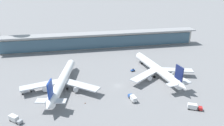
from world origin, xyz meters
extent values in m
plane|color=slate|center=(0.00, 0.00, 0.00)|extent=(1200.00, 1200.00, 0.00)
cylinder|color=white|center=(-33.85, 4.44, 5.27)|extent=(16.13, 52.70, 5.55)
cone|color=white|center=(-28.05, 32.40, 5.27)|extent=(6.34, 6.00, 5.44)
cone|color=white|center=(-39.59, -23.25, 5.82)|extent=(6.14, 7.00, 5.00)
cube|color=black|center=(-28.69, 29.29, 6.24)|extent=(4.55, 3.10, 0.67)
cube|color=#B7BABF|center=(-46.55, 2.14, 4.29)|extent=(24.71, 11.85, 0.67)
cube|color=#B7BABF|center=(-23.11, -2.73, 4.29)|extent=(22.69, 19.49, 0.67)
cylinder|color=silver|center=(-43.85, 1.00, 2.38)|extent=(3.82, 4.56, 3.06)
cylinder|color=silver|center=(-26.04, -2.69, 2.38)|extent=(3.82, 4.56, 3.06)
cube|color=#193899|center=(-38.61, -18.53, 12.35)|extent=(2.02, 6.70, 8.62)
cube|color=#B7BABF|center=(-38.81, -19.47, 6.10)|extent=(15.86, 7.24, 0.48)
cylinder|color=black|center=(-37.43, 2.25, 0.67)|extent=(1.40, 1.55, 1.34)
cylinder|color=black|center=(-31.43, 1.00, 0.67)|extent=(1.40, 1.55, 1.34)
cylinder|color=black|center=(-29.57, 25.07, 0.67)|extent=(1.40, 1.55, 1.34)
cylinder|color=white|center=(29.68, 9.71, 5.27)|extent=(14.05, 52.87, 5.55)
cone|color=white|center=(25.03, 37.88, 5.27)|extent=(6.18, 5.82, 5.44)
cone|color=white|center=(34.28, -18.20, 5.82)|extent=(5.93, 6.84, 5.00)
cube|color=black|center=(25.55, 34.74, 6.24)|extent=(4.48, 2.95, 0.67)
cube|color=#B7BABF|center=(18.65, 2.99, 4.29)|extent=(23.07, 18.85, 0.67)
cube|color=#B7BABF|center=(42.27, 6.88, 4.29)|extent=(24.69, 12.73, 0.67)
cylinder|color=silver|center=(21.58, 2.90, 2.38)|extent=(3.68, 4.47, 3.06)
cylinder|color=silver|center=(39.53, 5.86, 2.38)|extent=(3.68, 4.47, 3.06)
cube|color=#141E51|center=(33.49, -13.44, 12.35)|extent=(1.75, 6.72, 8.62)
cube|color=#B7BABF|center=(33.65, -14.39, 6.10)|extent=(15.80, 6.65, 0.48)
cylinder|color=black|center=(27.12, 6.37, 0.67)|extent=(1.35, 1.51, 1.34)
cylinder|color=black|center=(33.17, 7.37, 0.67)|extent=(1.35, 1.51, 1.34)
cylinder|color=black|center=(26.25, 30.49, 0.67)|extent=(1.35, 1.51, 1.34)
cube|color=gray|center=(-52.41, 3.26, 1.20)|extent=(2.55, 2.82, 1.50)
cube|color=black|center=(-51.67, 3.57, 1.50)|extent=(0.92, 1.95, 0.70)
cube|color=silver|center=(-56.19, 1.66, 1.85)|extent=(5.13, 3.91, 2.50)
cylinder|color=black|center=(-53.56, 3.92, 0.45)|extent=(0.94, 0.61, 0.90)
cylinder|color=black|center=(-52.74, 1.97, 0.45)|extent=(0.94, 0.61, 0.90)
cylinder|color=black|center=(-57.98, 2.05, 0.45)|extent=(0.94, 0.61, 0.90)
cylinder|color=black|center=(-57.16, 0.10, 0.45)|extent=(0.94, 0.61, 0.90)
cube|color=#B21E1E|center=(36.52, -33.27, 1.20)|extent=(2.60, 2.84, 1.50)
cube|color=black|center=(37.25, -33.60, 1.50)|extent=(0.97, 1.93, 0.70)
cube|color=silver|center=(32.79, -31.55, 1.85)|extent=(5.14, 4.01, 2.50)
cylinder|color=black|center=(36.23, -31.97, 0.45)|extent=(0.93, 0.63, 0.90)
cylinder|color=black|center=(35.35, -33.89, 0.45)|extent=(0.93, 0.63, 0.90)
cylinder|color=black|center=(31.87, -29.97, 0.45)|extent=(0.93, 0.63, 0.90)
cylinder|color=black|center=(30.99, -31.89, 0.45)|extent=(0.93, 0.63, 0.90)
cube|color=#234C9E|center=(4.12, -14.65, 1.20)|extent=(2.57, 2.16, 1.50)
cube|color=black|center=(3.99, -13.86, 1.50)|extent=(2.06, 0.46, 0.70)
cube|color=silver|center=(4.80, -18.70, 1.85)|extent=(3.03, 4.92, 2.50)
cylinder|color=black|center=(3.21, -15.62, 0.45)|extent=(0.43, 0.93, 0.90)
cylinder|color=black|center=(5.30, -15.27, 0.45)|extent=(0.43, 0.93, 0.90)
cylinder|color=black|center=(4.00, -20.35, 0.45)|extent=(0.43, 0.93, 0.90)
cylinder|color=black|center=(6.09, -20.00, 0.45)|extent=(0.43, 0.93, 0.90)
cube|color=yellow|center=(41.05, 0.17, 1.20)|extent=(2.77, 2.46, 1.50)
cube|color=black|center=(40.79, 0.93, 1.50)|extent=(1.99, 0.80, 0.70)
cube|color=silver|center=(42.41, -3.70, 1.85)|extent=(3.70, 5.10, 2.50)
cylinder|color=black|center=(40.32, -0.93, 0.45)|extent=(0.56, 0.94, 0.90)
cylinder|color=black|center=(42.32, -0.23, 0.45)|extent=(0.56, 0.94, 0.90)
cylinder|color=black|center=(41.91, -5.46, 0.45)|extent=(0.56, 0.94, 0.90)
cylinder|color=black|center=(43.91, -4.76, 0.45)|extent=(0.56, 0.94, 0.90)
cube|color=#234C9E|center=(15.37, 19.00, 0.90)|extent=(3.14, 2.35, 0.90)
cube|color=black|center=(15.65, 19.10, 1.70)|extent=(0.89, 0.89, 0.70)
cylinder|color=black|center=(14.68, 18.00, 0.45)|extent=(0.94, 0.56, 0.90)
cylinder|color=black|center=(14.21, 19.35, 0.45)|extent=(0.94, 0.56, 0.90)
cylinder|color=black|center=(16.53, 18.66, 0.45)|extent=(0.94, 0.56, 0.90)
cylinder|color=black|center=(16.05, 20.00, 0.45)|extent=(0.94, 0.56, 0.90)
cube|color=gray|center=(-52.93, -26.94, 1.20)|extent=(2.85, 2.92, 1.50)
cube|color=black|center=(-52.31, -27.44, 1.50)|extent=(1.40, 1.68, 0.70)
cube|color=silver|center=(-56.12, -24.36, 1.85)|extent=(5.02, 4.68, 2.50)
cylinder|color=black|center=(-52.89, -25.61, 0.45)|extent=(0.88, 0.78, 0.90)
cylinder|color=black|center=(-54.22, -27.26, 0.45)|extent=(0.88, 0.78, 0.90)
cylinder|color=black|center=(-56.62, -22.59, 0.45)|extent=(0.88, 0.78, 0.90)
cylinder|color=black|center=(-57.95, -24.24, 0.45)|extent=(0.88, 0.78, 0.90)
cube|color=#B2ADA3|center=(0.00, 77.98, 7.00)|extent=(186.39, 8.00, 14.00)
cube|color=#3D5B70|center=(0.00, 73.68, 6.30)|extent=(182.66, 0.50, 11.20)
cube|color=gray|center=(0.00, 75.98, 14.60)|extent=(190.11, 12.80, 1.20)
cone|color=orange|center=(-21.74, -15.79, 0.35)|extent=(0.44, 0.44, 0.70)
cube|color=black|center=(-21.74, -15.79, 0.02)|extent=(0.62, 0.62, 0.04)
camera|label=1|loc=(-24.81, -110.78, 63.74)|focal=32.63mm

